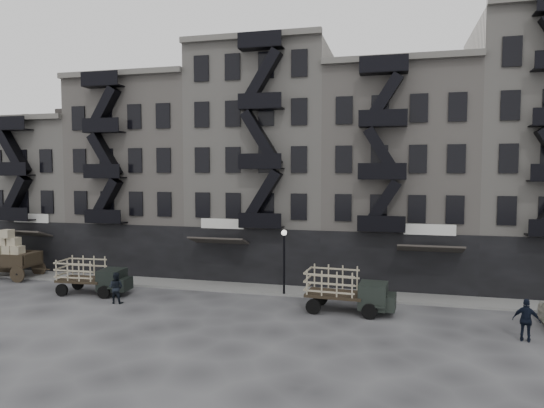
% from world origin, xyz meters
% --- Properties ---
extents(ground, '(140.00, 140.00, 0.00)m').
position_xyz_m(ground, '(0.00, 0.00, 0.00)').
color(ground, '#38383A').
rests_on(ground, ground).
extents(sidewalk, '(55.00, 2.50, 0.15)m').
position_xyz_m(sidewalk, '(0.00, 3.75, 0.07)').
color(sidewalk, slate).
rests_on(sidewalk, ground).
extents(building_west, '(10.00, 11.35, 13.20)m').
position_xyz_m(building_west, '(-20.00, 9.83, 6.00)').
color(building_west, '#9B978F').
rests_on(building_west, ground).
extents(building_midwest, '(10.00, 11.35, 16.20)m').
position_xyz_m(building_midwest, '(-10.00, 9.83, 7.50)').
color(building_midwest, gray).
rests_on(building_midwest, ground).
extents(building_center, '(10.00, 11.35, 18.20)m').
position_xyz_m(building_center, '(-0.00, 9.82, 8.50)').
color(building_center, '#9B978F').
rests_on(building_center, ground).
extents(building_mideast, '(10.00, 11.35, 16.20)m').
position_xyz_m(building_mideast, '(10.00, 9.83, 7.50)').
color(building_mideast, gray).
rests_on(building_mideast, ground).
extents(lamp_post, '(0.36, 0.36, 4.28)m').
position_xyz_m(lamp_post, '(3.00, 2.60, 2.78)').
color(lamp_post, black).
rests_on(lamp_post, ground).
extents(wagon, '(4.33, 2.37, 3.64)m').
position_xyz_m(wagon, '(-18.12, 2.60, 2.08)').
color(wagon, black).
rests_on(wagon, ground).
extents(stake_truck_west, '(4.79, 2.19, 2.35)m').
position_xyz_m(stake_truck_west, '(-9.23, 0.01, 1.34)').
color(stake_truck_west, black).
rests_on(stake_truck_west, ground).
extents(stake_truck_east, '(5.10, 2.36, 2.50)m').
position_xyz_m(stake_truck_east, '(7.27, -0.01, 1.43)').
color(stake_truck_east, black).
rests_on(stake_truck_east, ground).
extents(pedestrian_mid, '(0.98, 0.79, 1.90)m').
position_xyz_m(pedestrian_mid, '(-6.53, -1.55, 0.95)').
color(pedestrian_mid, black).
rests_on(pedestrian_mid, ground).
extents(policeman, '(1.28, 0.80, 2.03)m').
position_xyz_m(policeman, '(15.93, -2.67, 1.01)').
color(policeman, black).
rests_on(policeman, ground).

